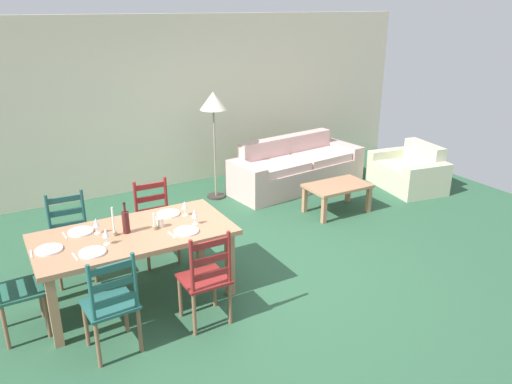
{
  "coord_description": "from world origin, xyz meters",
  "views": [
    {
      "loc": [
        -2.44,
        -4.35,
        2.84
      ],
      "look_at": [
        0.31,
        0.48,
        0.75
      ],
      "focal_mm": 35.23,
      "sensor_mm": 36.0,
      "label": 1
    }
  ],
  "objects_px": {
    "dining_chair_near_right": "(206,278)",
    "coffee_table": "(337,189)",
    "wine_glass_near_right": "(194,214)",
    "dining_chair_near_left": "(112,304)",
    "couch": "(295,169)",
    "dining_table": "(134,240)",
    "armchair_upholstered": "(410,173)",
    "dining_chair_far_left": "(71,238)",
    "dining_chair_far_right": "(156,222)",
    "wine_glass_near_left": "(106,233)",
    "wine_bottle": "(126,222)",
    "wine_glass_far_left": "(96,223)",
    "coffee_cup_primary": "(160,223)",
    "dining_chair_head_west": "(13,288)",
    "wine_glass_far_right": "(184,206)",
    "standing_lamp": "(213,107)"
  },
  "relations": [
    {
      "from": "dining_chair_head_west",
      "to": "standing_lamp",
      "type": "distance_m",
      "value": 3.91
    },
    {
      "from": "dining_chair_far_right",
      "to": "dining_chair_near_right",
      "type": "bearing_deg",
      "value": -90.81
    },
    {
      "from": "dining_table",
      "to": "couch",
      "type": "bearing_deg",
      "value": 31.98
    },
    {
      "from": "dining_chair_far_left",
      "to": "dining_chair_head_west",
      "type": "xyz_separation_m",
      "value": [
        -0.65,
        -0.81,
        0.0
      ]
    },
    {
      "from": "coffee_table",
      "to": "dining_table",
      "type": "bearing_deg",
      "value": -165.51
    },
    {
      "from": "coffee_cup_primary",
      "to": "coffee_table",
      "type": "xyz_separation_m",
      "value": [
        2.92,
        0.84,
        -0.44
      ]
    },
    {
      "from": "wine_bottle",
      "to": "wine_glass_far_right",
      "type": "bearing_deg",
      "value": 10.14
    },
    {
      "from": "dining_chair_near_left",
      "to": "wine_glass_far_right",
      "type": "bearing_deg",
      "value": 40.03
    },
    {
      "from": "coffee_cup_primary",
      "to": "dining_chair_far_left",
      "type": "bearing_deg",
      "value": 133.36
    },
    {
      "from": "dining_chair_near_right",
      "to": "dining_chair_far_right",
      "type": "relative_size",
      "value": 1.0
    },
    {
      "from": "wine_glass_near_right",
      "to": "coffee_table",
      "type": "distance_m",
      "value": 2.8
    },
    {
      "from": "dining_table",
      "to": "coffee_table",
      "type": "distance_m",
      "value": 3.3
    },
    {
      "from": "dining_chair_near_left",
      "to": "wine_glass_near_right",
      "type": "height_order",
      "value": "dining_chair_near_left"
    },
    {
      "from": "wine_glass_far_left",
      "to": "armchair_upholstered",
      "type": "bearing_deg",
      "value": 9.98
    },
    {
      "from": "dining_chair_far_left",
      "to": "wine_glass_near_right",
      "type": "height_order",
      "value": "dining_chair_far_left"
    },
    {
      "from": "dining_table",
      "to": "couch",
      "type": "distance_m",
      "value": 3.87
    },
    {
      "from": "dining_chair_far_left",
      "to": "wine_glass_near_right",
      "type": "xyz_separation_m",
      "value": [
        1.07,
        -0.9,
        0.38
      ]
    },
    {
      "from": "dining_chair_far_left",
      "to": "dining_chair_head_west",
      "type": "distance_m",
      "value": 1.04
    },
    {
      "from": "dining_table",
      "to": "dining_chair_far_left",
      "type": "xyz_separation_m",
      "value": [
        -0.48,
        0.78,
        -0.19
      ]
    },
    {
      "from": "dining_table",
      "to": "dining_chair_far_right",
      "type": "bearing_deg",
      "value": 57.95
    },
    {
      "from": "wine_glass_near_right",
      "to": "coffee_table",
      "type": "xyz_separation_m",
      "value": [
        2.59,
        0.94,
        -0.51
      ]
    },
    {
      "from": "dining_chair_near_left",
      "to": "armchair_upholstered",
      "type": "height_order",
      "value": "dining_chair_near_left"
    },
    {
      "from": "wine_glass_far_right",
      "to": "coffee_cup_primary",
      "type": "bearing_deg",
      "value": -154.95
    },
    {
      "from": "dining_chair_far_right",
      "to": "wine_glass_far_left",
      "type": "distance_m",
      "value": 1.04
    },
    {
      "from": "coffee_cup_primary",
      "to": "dining_chair_far_right",
      "type": "bearing_deg",
      "value": 75.91
    },
    {
      "from": "wine_glass_far_left",
      "to": "standing_lamp",
      "type": "distance_m",
      "value": 3.1
    },
    {
      "from": "dining_chair_near_left",
      "to": "wine_bottle",
      "type": "xyz_separation_m",
      "value": [
        0.37,
        0.74,
        0.39
      ]
    },
    {
      "from": "dining_table",
      "to": "dining_chair_far_left",
      "type": "distance_m",
      "value": 0.93
    },
    {
      "from": "dining_chair_far_left",
      "to": "coffee_cup_primary",
      "type": "relative_size",
      "value": 10.67
    },
    {
      "from": "dining_chair_near_right",
      "to": "coffee_table",
      "type": "distance_m",
      "value": 3.16
    },
    {
      "from": "dining_chair_near_right",
      "to": "wine_glass_near_left",
      "type": "relative_size",
      "value": 5.96
    },
    {
      "from": "dining_chair_head_west",
      "to": "wine_glass_near_right",
      "type": "height_order",
      "value": "dining_chair_head_west"
    },
    {
      "from": "wine_glass_far_left",
      "to": "coffee_cup_primary",
      "type": "bearing_deg",
      "value": -15.18
    },
    {
      "from": "dining_chair_near_left",
      "to": "couch",
      "type": "height_order",
      "value": "dining_chair_near_left"
    },
    {
      "from": "dining_chair_near_right",
      "to": "standing_lamp",
      "type": "relative_size",
      "value": 0.59
    },
    {
      "from": "dining_chair_near_left",
      "to": "dining_table",
      "type": "bearing_deg",
      "value": 59.12
    },
    {
      "from": "wine_glass_near_right",
      "to": "couch",
      "type": "distance_m",
      "value": 3.48
    },
    {
      "from": "dining_chair_far_right",
      "to": "wine_glass_near_left",
      "type": "distance_m",
      "value": 1.2
    },
    {
      "from": "standing_lamp",
      "to": "dining_chair_near_right",
      "type": "bearing_deg",
      "value": -116.77
    },
    {
      "from": "wine_glass_far_right",
      "to": "coffee_table",
      "type": "height_order",
      "value": "wine_glass_far_right"
    },
    {
      "from": "dining_chair_far_left",
      "to": "wine_glass_near_left",
      "type": "bearing_deg",
      "value": -78.58
    },
    {
      "from": "wine_bottle",
      "to": "wine_glass_far_left",
      "type": "bearing_deg",
      "value": 153.96
    },
    {
      "from": "dining_chair_far_left",
      "to": "wine_glass_far_right",
      "type": "xyz_separation_m",
      "value": [
        1.07,
        -0.64,
        0.38
      ]
    },
    {
      "from": "wine_bottle",
      "to": "armchair_upholstered",
      "type": "height_order",
      "value": "wine_bottle"
    },
    {
      "from": "wine_bottle",
      "to": "coffee_cup_primary",
      "type": "distance_m",
      "value": 0.34
    },
    {
      "from": "coffee_table",
      "to": "standing_lamp",
      "type": "bearing_deg",
      "value": 132.05
    },
    {
      "from": "dining_chair_near_right",
      "to": "wine_bottle",
      "type": "xyz_separation_m",
      "value": [
        -0.49,
        0.75,
        0.39
      ]
    },
    {
      "from": "dining_chair_near_right",
      "to": "dining_table",
      "type": "bearing_deg",
      "value": 120.91
    },
    {
      "from": "dining_table",
      "to": "wine_glass_near_right",
      "type": "relative_size",
      "value": 11.8
    },
    {
      "from": "armchair_upholstered",
      "to": "dining_chair_far_left",
      "type": "bearing_deg",
      "value": -176.99
    }
  ]
}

